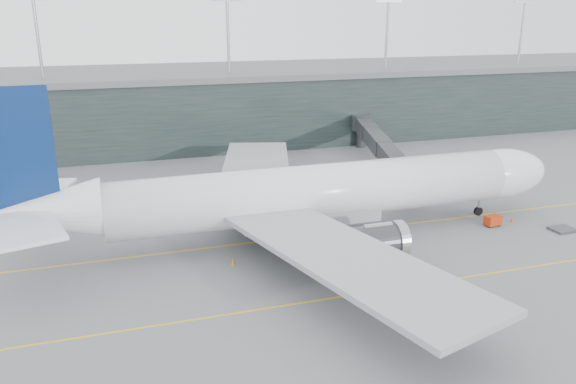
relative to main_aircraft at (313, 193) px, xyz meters
name	(u,v)px	position (x,y,z in m)	size (l,w,h in m)	color
ground	(270,228)	(-4.31, 4.11, -5.62)	(320.00, 320.00, 0.00)	#535358
taxiline_a	(279,239)	(-4.31, 0.11, -5.61)	(160.00, 0.25, 0.02)	gold
taxiline_b	(326,299)	(-4.31, -15.89, -5.61)	(160.00, 0.25, 0.02)	gold
taxiline_lead_main	(267,183)	(0.69, 24.11, -5.61)	(0.25, 60.00, 0.02)	gold
terminal	(199,104)	(-4.32, 62.11, 2.00)	(240.00, 36.00, 29.00)	black
main_aircraft	(313,193)	(0.00, 0.00, 0.00)	(71.13, 67.09, 20.01)	white
jet_bridge	(366,140)	(20.51, 28.36, -0.63)	(14.82, 43.33, 6.66)	#26272B
gse_cart	(493,220)	(23.90, -3.91, -4.83)	(2.23, 1.58, 1.42)	#B12D0C
baggage_dolly	(562,229)	(31.53, -8.01, -5.44)	(3.00, 2.40, 0.30)	#37373C
uld_a	(227,200)	(-7.99, 14.34, -4.70)	(2.02, 1.66, 1.75)	#333338
uld_b	(233,200)	(-7.00, 14.62, -4.77)	(2.05, 1.79, 1.61)	#333338
uld_c	(248,200)	(-5.00, 13.60, -4.68)	(2.38, 2.16, 1.77)	#333338
cone_nose	(512,220)	(27.24, -3.50, -5.28)	(0.42, 0.42, 0.66)	red
cone_wing_stbd	(424,284)	(6.22, -16.60, -5.22)	(0.49, 0.49, 0.79)	orange
cone_wing_port	(293,192)	(2.83, 16.68, -5.25)	(0.46, 0.46, 0.73)	red
cone_tail	(233,261)	(-11.29, -5.29, -5.23)	(0.49, 0.49, 0.77)	orange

